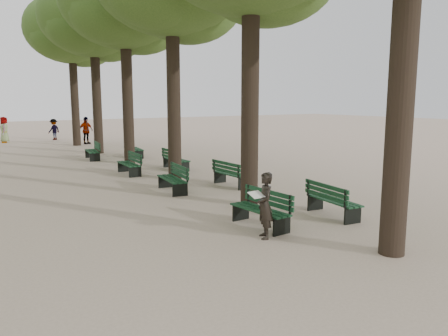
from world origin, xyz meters
TOP-DOWN VIEW (x-y plane):
  - ground at (0.00, 0.00)m, footprint 120.00×120.00m
  - tree_central_3 at (1.50, 13.00)m, footprint 6.00×6.00m
  - tree_central_4 at (1.50, 18.00)m, footprint 6.00×6.00m
  - tree_central_5 at (1.50, 23.00)m, footprint 6.00×6.00m
  - bench_left_0 at (0.37, 0.98)m, footprint 0.67×1.83m
  - bench_left_1 at (0.37, 5.92)m, footprint 0.80×1.86m
  - bench_left_2 at (0.37, 10.06)m, footprint 0.67×1.83m
  - bench_left_3 at (0.37, 15.43)m, footprint 0.80×1.86m
  - bench_right_0 at (2.63, 0.69)m, footprint 0.81×1.86m
  - bench_right_1 at (2.63, 5.64)m, footprint 0.61×1.81m
  - bench_right_2 at (2.63, 10.19)m, footprint 0.57×1.80m
  - bench_right_3 at (2.63, 15.17)m, footprint 0.81×1.86m
  - man_with_map at (-0.07, 0.23)m, footprint 0.70×0.68m
  - pedestrian_d at (-2.41, 27.73)m, footprint 0.47×0.95m
  - pedestrian_b at (1.06, 28.04)m, footprint 1.05×0.86m
  - pedestrian_c at (2.30, 23.61)m, footprint 1.18×0.76m

SIDE VIEW (x-z plane):
  - ground at x=0.00m, z-range 0.00..0.00m
  - bench_left_0 at x=0.37m, z-range -0.19..0.73m
  - bench_left_1 at x=0.37m, z-range -0.19..0.73m
  - bench_left_2 at x=0.37m, z-range -0.19..0.73m
  - bench_left_3 at x=0.37m, z-range -0.19..0.73m
  - bench_right_0 at x=2.63m, z-range -0.19..0.73m
  - bench_right_1 at x=2.63m, z-range -0.19..0.73m
  - bench_right_2 at x=2.63m, z-range -0.19..0.73m
  - bench_right_3 at x=2.63m, z-range -0.19..0.73m
  - man_with_map at x=-0.07m, z-range 0.00..1.53m
  - pedestrian_b at x=1.06m, z-range 0.00..1.62m
  - pedestrian_d at x=-2.41m, z-range 0.00..1.87m
  - pedestrian_c at x=2.30m, z-range 0.00..1.91m
  - tree_central_3 at x=1.50m, z-range 2.68..12.63m
  - tree_central_4 at x=1.50m, z-range 2.68..12.63m
  - tree_central_5 at x=1.50m, z-range 2.68..12.63m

